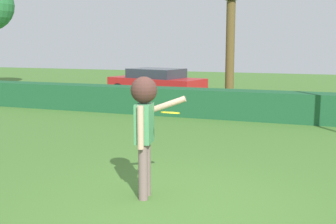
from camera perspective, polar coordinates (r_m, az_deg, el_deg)
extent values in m
plane|color=#436F2D|center=(6.24, 0.13, -12.34)|extent=(60.00, 60.00, 0.00)
cylinder|color=#79615E|center=(6.54, -2.92, -7.48)|extent=(0.14, 0.14, 0.84)
cylinder|color=#79615E|center=(6.35, -3.33, -7.97)|extent=(0.14, 0.14, 0.84)
cube|color=#478D5A|center=(6.28, -3.18, -1.50)|extent=(0.28, 0.41, 0.58)
cylinder|color=tan|center=(6.41, -0.29, 0.90)|extent=(0.62, 0.20, 0.30)
cylinder|color=tan|center=(6.06, -3.68, -2.08)|extent=(0.09, 0.09, 0.62)
sphere|color=tan|center=(6.21, -3.22, 2.67)|extent=(0.22, 0.22, 0.22)
sphere|color=#432722|center=(6.21, -3.22, 2.95)|extent=(0.39, 0.39, 0.39)
cylinder|color=yellow|center=(5.94, 0.30, -0.09)|extent=(0.27, 0.26, 0.07)
cube|color=#1B512D|center=(13.35, 11.51, 0.87)|extent=(26.84, 0.90, 0.88)
cube|color=#B21E1E|center=(18.76, -1.56, 3.74)|extent=(4.49, 2.67, 0.55)
cube|color=#2D333D|center=(18.72, -1.57, 5.18)|extent=(2.52, 2.05, 0.40)
cylinder|color=black|center=(18.68, 3.64, 2.85)|extent=(0.61, 0.24, 0.60)
cylinder|color=black|center=(17.26, 0.73, 2.37)|extent=(0.61, 0.24, 0.60)
cylinder|color=black|center=(20.34, -3.50, 3.35)|extent=(0.61, 0.24, 0.60)
cylinder|color=black|center=(19.04, -6.65, 2.92)|extent=(0.61, 0.24, 0.60)
cylinder|color=brown|center=(18.59, 8.25, 8.11)|extent=(0.37, 0.37, 4.07)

